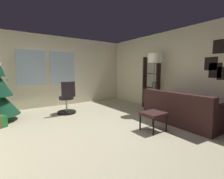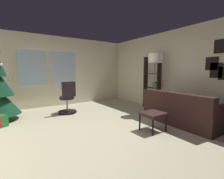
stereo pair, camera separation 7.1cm
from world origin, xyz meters
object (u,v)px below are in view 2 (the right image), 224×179
bookshelf (152,86)px  couch (189,112)px  office_chair (68,101)px  floor_lamp (155,62)px  footstool (153,115)px

bookshelf → couch: bearing=-105.2°
office_chair → bookshelf: size_ratio=0.55×
floor_lamp → bookshelf: bearing=47.7°
footstool → bookshelf: size_ratio=0.27×
office_chair → bookshelf: (2.64, -1.00, 0.39)m
footstool → floor_lamp: 1.93m
footstool → office_chair: office_chair is taller
couch → footstool: bearing=171.8°
bookshelf → office_chair: bearing=159.3°
footstool → bookshelf: bookshelf is taller
couch → office_chair: office_chair is taller
floor_lamp → couch: bearing=-90.7°
bookshelf → floor_lamp: 1.01m
couch → bookshelf: size_ratio=1.05×
couch → office_chair: 3.41m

